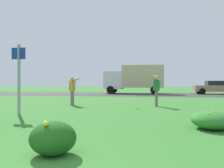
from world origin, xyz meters
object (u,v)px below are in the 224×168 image
object	(u,v)px
frisbee_pale_blue	(121,76)
box_truck_white	(135,78)
person_catcher_green_shirt	(156,88)
car_tan_center_left	(216,87)
person_thrower_orange_shirt	(72,88)
sign_post_near_path	(19,72)

from	to	relation	value
frisbee_pale_blue	box_truck_white	world-z (taller)	box_truck_white
person_catcher_green_shirt	car_tan_center_left	xyz separation A→B (m)	(6.70, 14.28, -0.23)
car_tan_center_left	box_truck_white	xyz separation A→B (m)	(-8.77, 0.00, 1.06)
person_thrower_orange_shirt	car_tan_center_left	world-z (taller)	person_thrower_orange_shirt
sign_post_near_path	car_tan_center_left	distance (m)	21.86
person_catcher_green_shirt	box_truck_white	bearing A→B (deg)	98.22
frisbee_pale_blue	box_truck_white	distance (m)	14.19
sign_post_near_path	person_thrower_orange_shirt	xyz separation A→B (m)	(0.80, 3.80, -0.70)
sign_post_near_path	frisbee_pale_blue	size ratio (longest dim) A/B	11.20
person_catcher_green_shirt	frisbee_pale_blue	distance (m)	1.95
car_tan_center_left	box_truck_white	bearing A→B (deg)	180.00
sign_post_near_path	person_thrower_orange_shirt	size ratio (longest dim) A/B	1.74
car_tan_center_left	box_truck_white	distance (m)	8.83
person_catcher_green_shirt	frisbee_pale_blue	xyz separation A→B (m)	(-1.85, 0.10, 0.62)
person_catcher_green_shirt	box_truck_white	world-z (taller)	box_truck_white
frisbee_pale_blue	person_catcher_green_shirt	bearing A→B (deg)	-3.15
sign_post_near_path	person_thrower_orange_shirt	bearing A→B (deg)	78.18
sign_post_near_path	frisbee_pale_blue	distance (m)	5.33
sign_post_near_path	frisbee_pale_blue	xyz separation A→B (m)	(3.42, 4.08, -0.04)
person_catcher_green_shirt	box_truck_white	xyz separation A→B (m)	(-2.06, 14.28, 0.84)
person_thrower_orange_shirt	frisbee_pale_blue	bearing A→B (deg)	6.13
sign_post_near_path	box_truck_white	xyz separation A→B (m)	(3.20, 18.27, 0.18)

